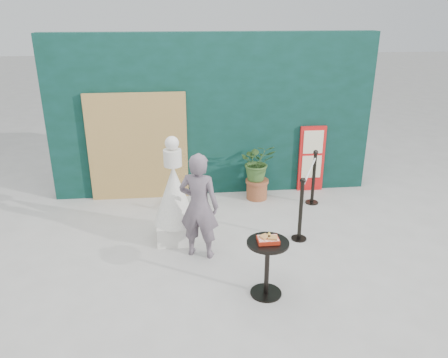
# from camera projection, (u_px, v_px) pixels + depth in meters

# --- Properties ---
(ground) EXTENTS (60.00, 60.00, 0.00)m
(ground) POSITION_uv_depth(u_px,v_px,m) (234.00, 282.00, 5.79)
(ground) COLOR #ADAAA5
(ground) RESTS_ON ground
(back_wall) EXTENTS (6.00, 0.30, 3.00)m
(back_wall) POSITION_uv_depth(u_px,v_px,m) (213.00, 116.00, 8.15)
(back_wall) COLOR black
(back_wall) RESTS_ON ground
(bamboo_fence) EXTENTS (1.80, 0.08, 2.00)m
(bamboo_fence) POSITION_uv_depth(u_px,v_px,m) (138.00, 147.00, 8.00)
(bamboo_fence) COLOR tan
(bamboo_fence) RESTS_ON ground
(woman) EXTENTS (0.67, 0.55, 1.57)m
(woman) POSITION_uv_depth(u_px,v_px,m) (199.00, 206.00, 6.15)
(woman) COLOR slate
(woman) RESTS_ON ground
(menu_board) EXTENTS (0.50, 0.07, 1.30)m
(menu_board) POSITION_uv_depth(u_px,v_px,m) (312.00, 159.00, 8.47)
(menu_board) COLOR red
(menu_board) RESTS_ON ground
(statue) EXTENTS (0.65, 0.65, 1.68)m
(statue) POSITION_uv_depth(u_px,v_px,m) (174.00, 199.00, 6.60)
(statue) COLOR white
(statue) RESTS_ON ground
(cafe_table) EXTENTS (0.52, 0.52, 0.75)m
(cafe_table) POSITION_uv_depth(u_px,v_px,m) (267.00, 260.00, 5.37)
(cafe_table) COLOR black
(cafe_table) RESTS_ON ground
(food_basket) EXTENTS (0.26, 0.19, 0.11)m
(food_basket) POSITION_uv_depth(u_px,v_px,m) (268.00, 239.00, 5.27)
(food_basket) COLOR #AB2512
(food_basket) RESTS_ON cafe_table
(planter) EXTENTS (0.64, 0.56, 1.09)m
(planter) POSITION_uv_depth(u_px,v_px,m) (257.00, 167.00, 8.09)
(planter) COLOR brown
(planter) RESTS_ON ground
(stanchion_barrier) EXTENTS (0.84, 1.54, 1.03)m
(stanchion_barrier) POSITION_uv_depth(u_px,v_px,m) (308.00, 193.00, 7.31)
(stanchion_barrier) COLOR black
(stanchion_barrier) RESTS_ON ground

